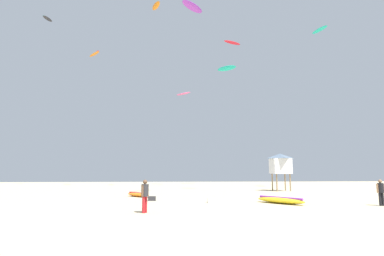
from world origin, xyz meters
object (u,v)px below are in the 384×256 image
Objects in this scene: kite_aloft_1 at (156,6)px; kite_aloft_3 at (320,30)px; kite_aloft_0 at (232,43)px; person_foreground at (145,193)px; kite_aloft_7 at (192,7)px; kite_aloft_2 at (183,94)px; cooler_box at (152,199)px; lifeguard_tower at (280,163)px; kite_aloft_4 at (94,54)px; kite_grounded_near at (138,195)px; kite_aloft_5 at (227,68)px; kite_aloft_6 at (48,19)px; kite_grounded_mid at (280,200)px; gear_bag at (212,200)px; person_midground at (381,190)px.

kite_aloft_3 is (22.07, -4.66, -5.06)m from kite_aloft_1.
person_foreground is at bearing -109.34° from kite_aloft_0.
kite_aloft_1 is 0.97× the size of kite_aloft_7.
cooler_box is at bearing -97.66° from kite_aloft_2.
kite_aloft_2 is 1.00× the size of kite_aloft_3.
lifeguard_tower is 1.43× the size of kite_aloft_4.
lifeguard_tower reaches higher than kite_grounded_near.
person_foreground is at bearing -88.47° from kite_aloft_1.
cooler_box is at bearing -144.71° from kite_aloft_3.
kite_aloft_3 is (21.30, 15.08, 20.85)m from cooler_box.
kite_aloft_4 is 23.40m from kite_aloft_5.
kite_grounded_near is 1.38× the size of kite_aloft_6.
kite_grounded_mid is at bearing -55.57° from kite_aloft_7.
kite_grounded_mid is at bearing -87.69° from kite_aloft_5.
gear_bag is 18.96m from kite_aloft_7.
person_foreground is at bearing -96.18° from kite_aloft_2.
kite_aloft_3 reaches higher than kite_aloft_4.
kite_aloft_6 is (-16.93, 21.84, 26.27)m from kite_grounded_near.
kite_aloft_2 is (-4.95, 29.89, 14.67)m from kite_grounded_mid.
cooler_box is at bearing -67.23° from kite_aloft_4.
kite_grounded_near is 1.09× the size of kite_aloft_2.
person_midground is (14.39, 2.36, -0.04)m from person_foreground.
kite_aloft_4 is (-24.82, 29.67, 19.51)m from person_midground.
kite_aloft_3 is 41.36m from kite_aloft_6.
kite_aloft_7 is (4.69, 0.91, 17.73)m from kite_grounded_near.
kite_aloft_1 reaches higher than kite_aloft_0.
lifeguard_tower is (15.14, 7.28, 2.88)m from kite_grounded_near.
lifeguard_tower is 18.04m from cooler_box.
cooler_box is 18.71m from kite_aloft_7.
kite_aloft_7 is (-17.95, -10.20, -3.09)m from kite_aloft_3.
kite_aloft_3 is at bearing -17.31° from kite_aloft_4.
kite_aloft_3 is (17.14, 16.80, 20.85)m from gear_bag.
kite_aloft_4 is (-9.72, 5.24, -5.61)m from kite_aloft_1.
cooler_box is at bearing -54.71° from kite_aloft_6.
kite_aloft_4 is at bearing 138.13° from person_foreground.
kite_grounded_near is at bearing 126.76° from person_foreground.
lifeguard_tower is 22.25m from kite_aloft_2.
cooler_box is (-8.60, 2.77, -0.05)m from kite_grounded_mid.
kite_aloft_0 is (7.81, 28.93, 23.85)m from gear_bag.
kite_aloft_4 is at bearing -143.02° from person_midground.
kite_grounded_mid is 6.58× the size of cooler_box.
person_foreground is at bearing -71.96° from kite_aloft_4.
kite_aloft_7 is at bearing -123.02° from kite_aloft_5.
kite_aloft_7 reaches higher than kite_grounded_mid.
kite_aloft_0 is at bearing 68.88° from kite_aloft_7.
gear_bag is at bearing -77.07° from kite_aloft_1.
kite_aloft_4 is at bearing 144.98° from kite_aloft_5.
kite_aloft_7 is at bearing 55.50° from cooler_box.
person_foreground is 2.99× the size of gear_bag.
lifeguard_tower is 19.25m from kite_aloft_7.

